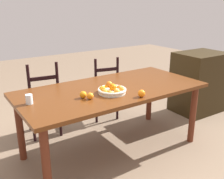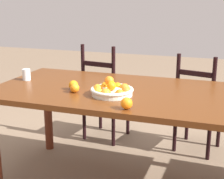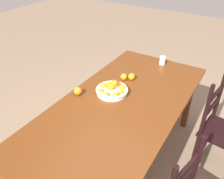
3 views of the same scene
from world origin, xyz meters
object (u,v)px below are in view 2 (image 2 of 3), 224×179
Objects in this scene: orange_loose_2 at (73,85)px; drinking_glass at (26,75)px; dining_table at (131,102)px; fruit_bowl at (112,90)px; orange_loose_1 at (127,103)px; chair_by_cabinet at (198,107)px; chair_near_window at (104,97)px; orange_loose_0 at (75,88)px.

orange_loose_2 is 0.75× the size of drinking_glass.
dining_table is 6.88× the size of fruit_bowl.
fruit_bowl reaches higher than orange_loose_2.
fruit_bowl is 4.35× the size of orange_loose_2.
drinking_glass is at bearing 178.00° from dining_table.
orange_loose_1 is 0.80× the size of drinking_glass.
chair_by_cabinet is at bearing 48.18° from orange_loose_2.
dining_table is at bearing 76.52° from chair_by_cabinet.
drinking_glass is at bearing 44.29° from chair_by_cabinet.
orange_loose_2 is at bearing -15.87° from drinking_glass.
chair_near_window is at bearing 96.25° from orange_loose_2.
fruit_bowl is 4.10× the size of orange_loose_1.
chair_near_window reaches higher than drinking_glass.
chair_by_cabinet is at bearing -170.96° from chair_near_window.
chair_by_cabinet is 1.30m from orange_loose_2.
orange_loose_2 is (-0.04, 0.07, 0.00)m from orange_loose_0.
orange_loose_0 is 0.90× the size of orange_loose_1.
orange_loose_2 is (0.10, -0.92, 0.36)m from chair_near_window.
drinking_glass is (-0.53, 0.21, 0.01)m from orange_loose_0.
chair_by_cabinet is at bearing 61.90° from fruit_bowl.
orange_loose_1 is (0.45, -0.23, 0.00)m from orange_loose_0.
orange_loose_2 reaches higher than dining_table.
fruit_bowl is 3.26× the size of drinking_glass.
drinking_glass is (-0.98, 0.44, 0.01)m from orange_loose_1.
chair_near_window reaches higher than chair_by_cabinet.
chair_near_window is at bearing 13.93° from chair_by_cabinet.
chair_by_cabinet is 1.32m from orange_loose_1.
dining_table is 2.18× the size of chair_by_cabinet.
chair_by_cabinet is 1.16m from fruit_bowl.
orange_loose_1 is at bearing -23.88° from drinking_glass.
drinking_glass is (-1.32, -0.79, 0.38)m from chair_by_cabinet.
chair_near_window is (-0.51, 0.81, -0.24)m from dining_table.
orange_loose_2 reaches higher than orange_loose_0.
dining_table is 22.43× the size of drinking_glass.
drinking_glass is (-0.90, 0.03, 0.13)m from dining_table.
fruit_bowl is (0.41, -0.96, 0.36)m from chair_near_window.
dining_table is 0.43m from orange_loose_0.
orange_loose_0 reaches higher than dining_table.
orange_loose_2 is (-0.83, -0.93, 0.37)m from chair_by_cabinet.
chair_by_cabinet is 10.29× the size of drinking_glass.
chair_near_window is at bearing 122.36° from dining_table.
orange_loose_0 is (0.14, -0.98, 0.36)m from chair_near_window.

